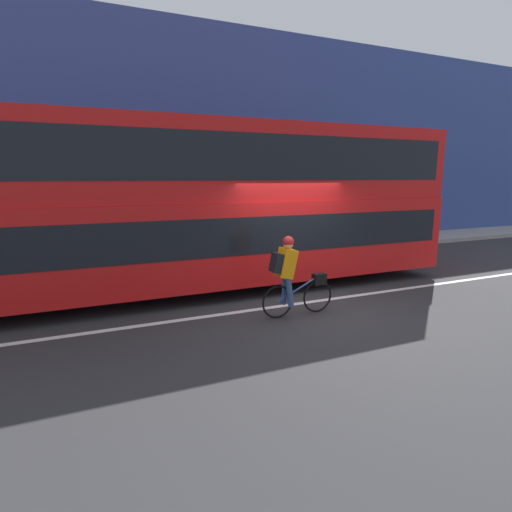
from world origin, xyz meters
TOP-DOWN VIEW (x-y plane):
  - ground_plane at (0.00, 0.00)m, footprint 80.00×80.00m
  - road_center_line at (0.00, 0.04)m, footprint 50.00×0.14m
  - sidewalk_curb at (0.00, 5.67)m, footprint 60.00×2.07m
  - building_facade at (0.00, 6.86)m, footprint 60.00×0.30m
  - bus at (-1.62, 1.85)m, footprint 11.99×2.53m
  - cyclist_on_bike at (-0.60, -0.56)m, footprint 1.51×0.32m
  - street_sign_post at (5.85, 5.56)m, footprint 0.36×0.09m

SIDE VIEW (x-z plane):
  - ground_plane at x=0.00m, z-range 0.00..0.00m
  - road_center_line at x=0.00m, z-range 0.00..0.01m
  - sidewalk_curb at x=0.00m, z-range 0.00..0.16m
  - cyclist_on_bike at x=-0.60m, z-range 0.07..1.62m
  - street_sign_post at x=5.85m, z-range 0.30..2.67m
  - bus at x=-1.62m, z-range 0.21..3.99m
  - building_facade at x=0.00m, z-range 0.00..7.69m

